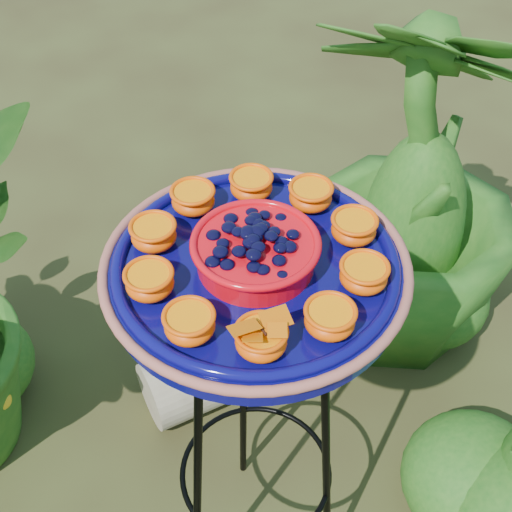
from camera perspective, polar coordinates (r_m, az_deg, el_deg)
name	(u,v)px	position (r m, az deg, el deg)	size (l,w,h in m)	color
ground_plane	(235,507)	(1.94, -1.70, -19.43)	(20.00, 20.00, 0.00)	#2D2414
tripod_stand	(256,410)	(1.42, -0.02, -12.23)	(0.39, 0.39, 0.92)	black
feeder_dish	(256,265)	(1.11, -0.03, -0.72)	(0.54, 0.54, 0.11)	#080752
driftwood_log	(244,359)	(2.07, -0.96, -8.21)	(0.20, 0.20, 0.59)	tan
shrub_back_right	(420,187)	(1.97, 12.98, 5.41)	(0.60, 0.60, 1.08)	#1C5015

